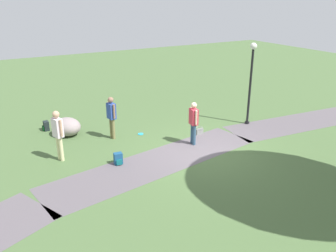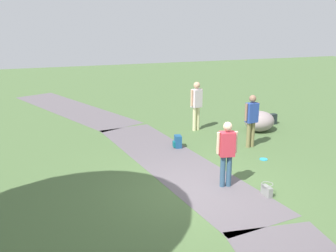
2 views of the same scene
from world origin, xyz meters
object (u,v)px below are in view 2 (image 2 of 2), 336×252
lawn_boulder (260,121)px  man_near_boulder (252,117)px  spare_backpack_on_lawn (178,142)px  passerby_on_path (196,102)px  woman_with_handbag (227,150)px  frisbee_on_grass (264,159)px  backpack_by_boulder (272,119)px  handbag_on_grass (267,190)px

lawn_boulder → man_near_boulder: bearing=140.9°
lawn_boulder → spare_backpack_on_lawn: bearing=103.4°
lawn_boulder → passerby_on_path: bearing=69.9°
man_near_boulder → spare_backpack_on_lawn: 2.46m
woman_with_handbag → frisbee_on_grass: size_ratio=7.17×
lawn_boulder → backpack_by_boulder: (0.66, -0.96, -0.17)m
man_near_boulder → backpack_by_boulder: 3.14m
frisbee_on_grass → man_near_boulder: bearing=-9.0°
backpack_by_boulder → frisbee_on_grass: bearing=144.4°
lawn_boulder → handbag_on_grass: (-4.71, 2.56, -0.22)m
man_near_boulder → handbag_on_grass: bearing=157.1°
handbag_on_grass → frisbee_on_grass: 2.41m
woman_with_handbag → handbag_on_grass: bearing=-138.0°
handbag_on_grass → spare_backpack_on_lawn: 3.99m
woman_with_handbag → spare_backpack_on_lawn: bearing=3.1°
handbag_on_grass → backpack_by_boulder: 6.43m
lawn_boulder → woman_with_handbag: bearing=140.3°
handbag_on_grass → frisbee_on_grass: size_ratio=1.41×
man_near_boulder → frisbee_on_grass: (-1.14, 0.18, -0.98)m
lawn_boulder → spare_backpack_on_lawn: 3.53m
man_near_boulder → handbag_on_grass: (-3.23, 1.36, -0.85)m
lawn_boulder → frisbee_on_grass: lawn_boulder is taller
handbag_on_grass → backpack_by_boulder: size_ratio=0.82×
spare_backpack_on_lawn → lawn_boulder: bearing=-76.6°
woman_with_handbag → handbag_on_grass: (-0.78, -0.70, -0.82)m
passerby_on_path → backpack_by_boulder: bearing=-92.4°
man_near_boulder → handbag_on_grass: man_near_boulder is taller
man_near_boulder → backpack_by_boulder: man_near_boulder is taller
lawn_boulder → backpack_by_boulder: bearing=-55.6°
backpack_by_boulder → handbag_on_grass: bearing=146.7°
woman_with_handbag → backpack_by_boulder: 6.29m
lawn_boulder → woman_with_handbag: 5.14m
lawn_boulder → backpack_by_boulder: size_ratio=3.66×
spare_backpack_on_lawn → backpack_by_boulder: bearing=-71.4°
man_near_boulder → spare_backpack_on_lawn: (0.66, 2.23, -0.79)m
passerby_on_path → backpack_by_boulder: passerby_on_path is taller
lawn_boulder → spare_backpack_on_lawn: size_ratio=3.66×
woman_with_handbag → backpack_by_boulder: woman_with_handbag is taller
spare_backpack_on_lawn → frisbee_on_grass: spare_backpack_on_lawn is taller
woman_with_handbag → handbag_on_grass: size_ratio=5.07×
woman_with_handbag → backpack_by_boulder: bearing=-42.6°
backpack_by_boulder → spare_backpack_on_lawn: bearing=108.6°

